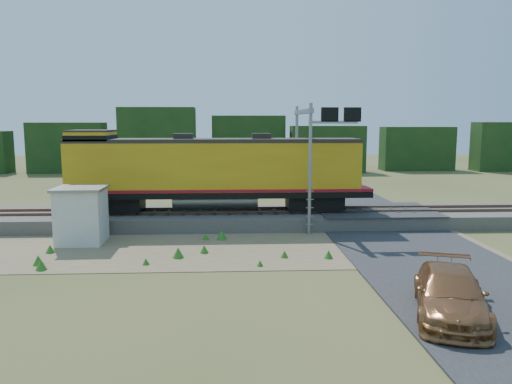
{
  "coord_description": "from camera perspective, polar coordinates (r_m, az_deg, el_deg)",
  "views": [
    {
      "loc": [
        -1.69,
        -23.34,
        6.09
      ],
      "look_at": [
        -0.38,
        3.0,
        2.4
      ],
      "focal_mm": 35.0,
      "sensor_mm": 36.0,
      "label": 1
    }
  ],
  "objects": [
    {
      "name": "dirt_shoulder",
      "position": [
        24.61,
        -3.51,
        -6.34
      ],
      "size": [
        26.0,
        8.0,
        0.03
      ],
      "primitive_type": "cube",
      "color": "#8C7754",
      "rests_on": "ground"
    },
    {
      "name": "weed_clumps",
      "position": [
        24.29,
        -7.08,
        -6.62
      ],
      "size": [
        15.0,
        6.2,
        0.56
      ],
      "primitive_type": null,
      "color": "#327020",
      "rests_on": "ground"
    },
    {
      "name": "ground",
      "position": [
        24.18,
        1.25,
        -6.62
      ],
      "size": [
        140.0,
        140.0,
        0.0
      ],
      "primitive_type": "plane",
      "color": "#475123",
      "rests_on": "ground"
    },
    {
      "name": "rails",
      "position": [
        29.85,
        0.43,
        -2.09
      ],
      "size": [
        70.0,
        1.54,
        0.16
      ],
      "color": "brown",
      "rests_on": "ballast"
    },
    {
      "name": "signal_gantry",
      "position": [
        29.05,
        6.29,
        6.42
      ],
      "size": [
        2.82,
        6.2,
        7.11
      ],
      "color": "gray",
      "rests_on": "ground"
    },
    {
      "name": "ballast",
      "position": [
        29.94,
        0.43,
        -2.99
      ],
      "size": [
        70.0,
        5.0,
        0.8
      ],
      "primitive_type": "cube",
      "color": "slate",
      "rests_on": "ground"
    },
    {
      "name": "locomotive",
      "position": [
        29.5,
        -5.22,
        2.46
      ],
      "size": [
        18.22,
        2.78,
        4.7
      ],
      "color": "black",
      "rests_on": "rails"
    },
    {
      "name": "shed",
      "position": [
        26.68,
        -19.32,
        -2.49
      ],
      "size": [
        2.48,
        2.48,
        2.88
      ],
      "rotation": [
        0.0,
        0.0,
        0.02
      ],
      "color": "silver",
      "rests_on": "ground"
    },
    {
      "name": "road",
      "position": [
        26.3,
        16.6,
        -5.57
      ],
      "size": [
        7.0,
        66.0,
        0.86
      ],
      "color": "#38383A",
      "rests_on": "ground"
    },
    {
      "name": "car",
      "position": [
        17.13,
        21.31,
        -10.8
      ],
      "size": [
        3.59,
        5.49,
        1.48
      ],
      "primitive_type": "imported",
      "rotation": [
        0.0,
        0.0,
        -0.32
      ],
      "color": "#9E643A",
      "rests_on": "ground"
    },
    {
      "name": "tree_line_north",
      "position": [
        61.44,
        -1.28,
        5.15
      ],
      "size": [
        130.0,
        3.0,
        6.5
      ],
      "color": "#163814",
      "rests_on": "ground"
    }
  ]
}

